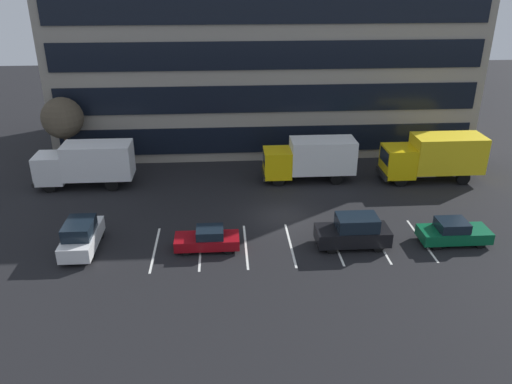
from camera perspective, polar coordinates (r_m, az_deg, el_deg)
The scene contains 11 objects.
ground_plane at distance 35.36m, azimuth 3.08°, elevation -2.76°, with size 120.00×120.00×0.00m, color black.
office_building at distance 49.88m, azimuth 0.81°, elevation 16.13°, with size 37.36×13.92×18.00m.
lot_markings at distance 31.97m, azimuth 3.89°, elevation -5.91°, with size 16.94×5.40×0.01m.
box_truck_yellow at distance 40.76m, azimuth 6.17°, elevation 3.85°, with size 7.38×2.44×3.42m.
box_truck_white at distance 41.52m, azimuth -18.52°, elevation 3.13°, with size 7.52×2.49×3.48m.
box_truck_yellow_all at distance 42.93m, azimuth 19.38°, elevation 3.87°, with size 8.01×2.65×3.71m.
suv_black at distance 31.89m, azimuth 10.90°, elevation -4.39°, with size 4.50×1.91×2.04m.
sedan_forest at distance 34.09m, azimuth 21.28°, elevation -4.23°, with size 4.32×1.81×1.55m.
suv_white at distance 32.68m, azimuth -19.02°, elevation -4.69°, with size 1.85×4.37×1.97m.
sedan_maroon at distance 31.29m, azimuth -5.45°, elevation -5.29°, with size 3.93×1.65×1.41m.
bare_tree at distance 44.48m, azimuth -20.90°, elevation 7.74°, with size 3.36×3.36×6.29m.
Camera 1 is at (-4.02, -31.27, 16.03)m, focal length 35.64 mm.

